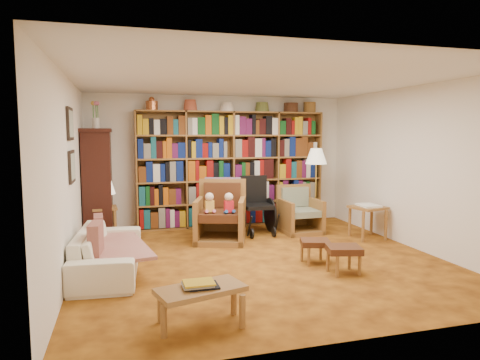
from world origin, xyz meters
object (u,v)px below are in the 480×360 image
object	(u,v)px
side_table_papers	(368,211)
footstool_a	(315,244)
sofa	(109,251)
footstool_b	(344,251)
wheelchair	(256,207)
coffee_table	(201,293)
armchair_leather	(219,215)
floor_lamp	(316,159)
side_table_lamp	(105,216)
armchair_sage	(298,214)

from	to	relation	value
side_table_papers	footstool_a	distance (m)	1.83
sofa	footstool_b	distance (m)	3.01
wheelchair	coffee_table	size ratio (longest dim) A/B	1.16
coffee_table	armchair_leather	bearing A→B (deg)	74.25
sofa	floor_lamp	bearing A→B (deg)	-61.19
side_table_lamp	footstool_a	xyz separation A→B (m)	(2.82, -2.12, -0.15)
footstool_a	floor_lamp	bearing A→B (deg)	64.52
armchair_leather	armchair_sage	bearing A→B (deg)	8.25
floor_lamp	footstool_b	distance (m)	2.84
armchair_sage	side_table_papers	bearing A→B (deg)	-40.54
armchair_sage	footstool_a	size ratio (longest dim) A/B	1.81
side_table_papers	floor_lamp	bearing A→B (deg)	117.40
side_table_lamp	floor_lamp	distance (m)	3.90
armchair_leather	footstool_a	bearing A→B (deg)	-58.91
side_table_papers	coffee_table	bearing A→B (deg)	-142.73
armchair_sage	wheelchair	distance (m)	0.80
sofa	floor_lamp	distance (m)	4.17
floor_lamp	sofa	bearing A→B (deg)	-155.85
footstool_b	coffee_table	world-z (taller)	coffee_table
coffee_table	wheelchair	bearing A→B (deg)	64.68
coffee_table	floor_lamp	bearing A→B (deg)	51.18
footstool_a	coffee_table	bearing A→B (deg)	-141.46
armchair_sage	sofa	bearing A→B (deg)	-155.77
armchair_leather	sofa	bearing A→B (deg)	-144.31
floor_lamp	footstool_a	bearing A→B (deg)	-115.48
side_table_lamp	footstool_b	bearing A→B (deg)	-41.22
side_table_lamp	footstool_b	size ratio (longest dim) A/B	1.15
sofa	side_table_papers	distance (m)	4.26
footstool_b	coffee_table	bearing A→B (deg)	-154.04
floor_lamp	coffee_table	size ratio (longest dim) A/B	1.71
sofa	side_table_papers	size ratio (longest dim) A/B	3.10
floor_lamp	side_table_papers	world-z (taller)	floor_lamp
floor_lamp	side_table_papers	distance (m)	1.38
coffee_table	footstool_b	bearing A→B (deg)	25.96
armchair_leather	footstool_b	xyz separation A→B (m)	(1.14, -2.13, -0.13)
wheelchair	side_table_papers	bearing A→B (deg)	-27.83
armchair_sage	wheelchair	world-z (taller)	wheelchair
footstool_a	coffee_table	world-z (taller)	coffee_table
side_table_lamp	floor_lamp	size ratio (longest dim) A/B	0.37
wheelchair	armchair_sage	bearing A→B (deg)	-7.87
armchair_leather	coffee_table	bearing A→B (deg)	-105.75
footstool_a	coffee_table	xyz separation A→B (m)	(-1.86, -1.48, 0.05)
sofa	armchair_sage	distance (m)	3.59
armchair_leather	wheelchair	world-z (taller)	same
armchair_leather	wheelchair	bearing A→B (deg)	23.72
armchair_sage	footstool_a	world-z (taller)	armchair_sage
armchair_leather	wheelchair	distance (m)	0.82
sofa	side_table_lamp	distance (m)	1.75
side_table_lamp	coffee_table	size ratio (longest dim) A/B	0.64
wheelchair	coffee_table	xyz separation A→B (m)	(-1.63, -3.44, -0.15)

